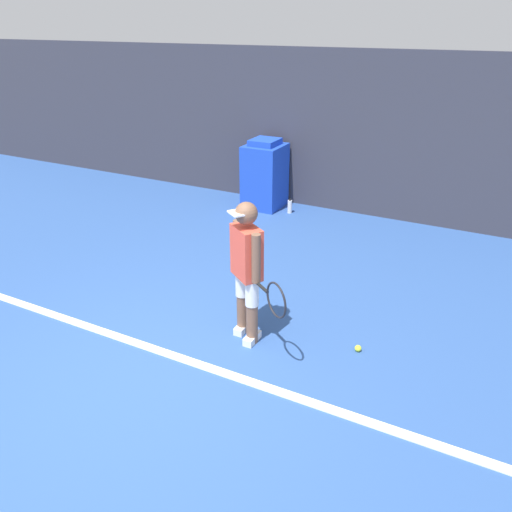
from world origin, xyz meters
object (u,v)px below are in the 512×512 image
at_px(tennis_player, 248,268).
at_px(covered_chair, 265,175).
at_px(water_bottle, 290,206).
at_px(tennis_ball, 358,348).

height_order(tennis_player, covered_chair, tennis_player).
height_order(covered_chair, water_bottle, covered_chair).
distance_m(tennis_player, water_bottle, 3.86).
xyz_separation_m(tennis_player, tennis_ball, (1.11, 0.29, -0.79)).
xyz_separation_m(tennis_ball, water_bottle, (-2.22, 3.34, 0.08)).
bearing_deg(water_bottle, tennis_ball, -56.34).
xyz_separation_m(tennis_ball, covered_chair, (-2.77, 3.45, 0.54)).
bearing_deg(tennis_player, water_bottle, 142.11).
xyz_separation_m(tennis_player, water_bottle, (-1.12, 3.63, -0.70)).
relative_size(tennis_player, water_bottle, 5.99).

